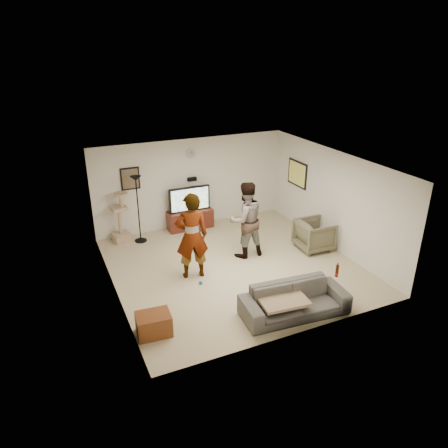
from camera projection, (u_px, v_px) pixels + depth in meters
name	position (u px, v px, depth m)	size (l,w,h in m)	color
floor	(233.00, 266.00, 10.03)	(5.50, 5.50, 0.02)	tan
ceiling	(234.00, 163.00, 9.03)	(5.50, 5.50, 0.02)	white
wall_back	(191.00, 183.00, 11.83)	(5.50, 0.04, 2.50)	silver
wall_front	(303.00, 273.00, 7.23)	(5.50, 0.04, 2.50)	silver
wall_left	(110.00, 239.00, 8.49)	(0.04, 5.50, 2.50)	silver
wall_right	(333.00, 200.00, 10.57)	(0.04, 5.50, 2.50)	silver
wall_clock	(191.00, 153.00, 11.46)	(0.26, 0.26, 0.04)	white
wall_speaker	(192.00, 179.00, 11.72)	(0.25, 0.10, 0.10)	black
picture_back	(130.00, 179.00, 11.03)	(0.42, 0.03, 0.52)	brown
picture_right	(297.00, 174.00, 11.80)	(0.03, 0.78, 0.62)	#FDF063
tv_stand	(190.00, 219.00, 11.95)	(1.28, 0.45, 0.53)	#421911
console_box	(198.00, 232.00, 11.74)	(0.40, 0.30, 0.07)	#B9B8C6
tv	(190.00, 199.00, 11.71)	(1.17, 0.08, 0.69)	black
tv_screen	(190.00, 199.00, 11.67)	(1.08, 0.01, 0.61)	yellow
floor_lamp	(138.00, 210.00, 10.92)	(0.32, 0.32, 1.79)	black
cat_tree	(119.00, 217.00, 11.04)	(0.43, 0.43, 1.35)	tan
person_left	(192.00, 236.00, 9.22)	(0.72, 0.47, 1.98)	#A0A0A0
person_right	(245.00, 220.00, 10.16)	(0.92, 0.72, 1.90)	navy
sofa	(295.00, 300.00, 8.15)	(2.08, 0.81, 0.61)	#494642
throw_blanket	(282.00, 299.00, 8.00)	(0.90, 0.70, 0.06)	tan
beer_bottle	(337.00, 271.00, 8.34)	(0.06, 0.06, 0.25)	#391805
armchair	(314.00, 235.00, 10.71)	(0.82, 0.85, 0.77)	brown
side_table	(154.00, 324.00, 7.63)	(0.62, 0.46, 0.41)	#5E2E15
toy_ball	(201.00, 283.00, 9.25)	(0.08, 0.08, 0.08)	#005F99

